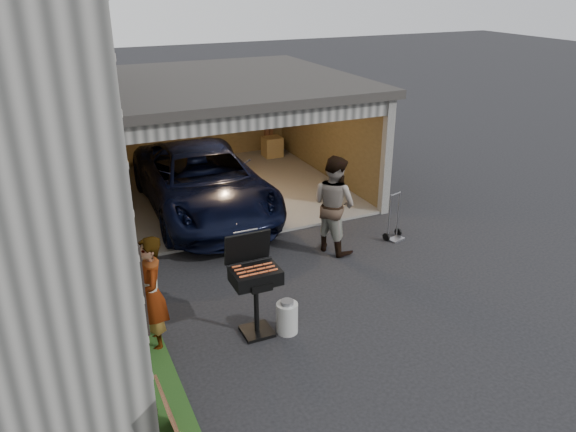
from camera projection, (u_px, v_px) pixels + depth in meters
name	position (u px, v px, depth m)	size (l,w,h in m)	color
ground	(298.00, 332.00, 8.83)	(80.00, 80.00, 0.00)	black
groundcover_strip	(172.00, 415.00, 7.13)	(0.50, 8.00, 0.06)	#193814
garage	(210.00, 118.00, 14.06)	(6.80, 6.30, 2.90)	#605E59
minivan	(203.00, 184.00, 12.90)	(2.51, 5.44, 1.51)	black
woman	(152.00, 294.00, 8.15)	(0.66, 0.43, 1.80)	#B1BFDF
man	(334.00, 204.00, 11.11)	(0.97, 0.75, 1.99)	#4C281E
bbq_grill	(255.00, 278.00, 8.46)	(0.72, 0.64, 1.61)	black
propane_tank	(287.00, 318.00, 8.74)	(0.34, 0.34, 0.51)	#BBBBB7
plywood_panel	(172.00, 420.00, 6.53)	(0.03, 0.74, 0.83)	#51291B
hand_truck	(394.00, 230.00, 11.87)	(0.45, 0.40, 1.03)	gray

